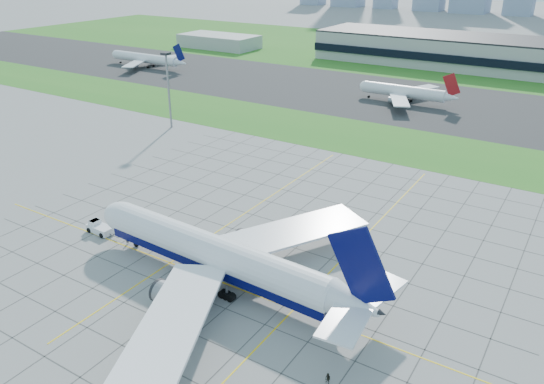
% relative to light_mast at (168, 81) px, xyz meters
% --- Properties ---
extents(ground, '(1400.00, 1400.00, 0.00)m').
position_rel_light_mast_xyz_m(ground, '(70.00, -65.00, -16.18)').
color(ground, gray).
rests_on(ground, ground).
extents(grass_median, '(700.00, 35.00, 0.04)m').
position_rel_light_mast_xyz_m(grass_median, '(70.00, 25.00, -16.16)').
color(grass_median, '#2B6F1F').
rests_on(grass_median, ground).
extents(asphalt_taxiway, '(700.00, 75.00, 0.04)m').
position_rel_light_mast_xyz_m(asphalt_taxiway, '(70.00, 80.00, -16.15)').
color(asphalt_taxiway, '#383838').
rests_on(asphalt_taxiway, ground).
extents(grass_far, '(700.00, 145.00, 0.04)m').
position_rel_light_mast_xyz_m(grass_far, '(70.00, 190.00, -16.16)').
color(grass_far, '#2B6F1F').
rests_on(grass_far, ground).
extents(apron_markings, '(120.00, 130.00, 0.03)m').
position_rel_light_mast_xyz_m(apron_markings, '(70.43, -53.91, -16.17)').
color(apron_markings, '#474744').
rests_on(apron_markings, ground).
extents(service_block, '(50.00, 25.00, 8.00)m').
position_rel_light_mast_xyz_m(service_block, '(-90.00, 145.00, -12.18)').
color(service_block, '#B7B7B2').
rests_on(service_block, ground).
extents(light_mast, '(2.50, 2.50, 25.60)m').
position_rel_light_mast_xyz_m(light_mast, '(0.00, 0.00, 0.00)').
color(light_mast, gray).
rests_on(light_mast, ground).
extents(airliner, '(63.81, 64.57, 20.08)m').
position_rel_light_mast_xyz_m(airliner, '(71.84, -66.95, -10.69)').
color(airliner, white).
rests_on(airliner, ground).
extents(pushback_tug, '(9.18, 3.46, 2.54)m').
position_rel_light_mast_xyz_m(pushback_tug, '(38.51, -65.74, -15.05)').
color(pushback_tug, white).
rests_on(pushback_tug, ground).
extents(crew_near, '(0.65, 0.68, 1.56)m').
position_rel_light_mast_xyz_m(crew_near, '(47.46, -66.09, -15.40)').
color(crew_near, black).
rests_on(crew_near, ground).
extents(crew_far, '(1.02, 0.88, 1.79)m').
position_rel_light_mast_xyz_m(crew_far, '(100.57, -79.19, -15.29)').
color(crew_far, black).
rests_on(crew_far, ground).
extents(distant_jet_0, '(49.22, 42.66, 14.08)m').
position_rel_light_mast_xyz_m(distant_jet_0, '(-84.20, 73.86, -11.69)').
color(distant_jet_0, white).
rests_on(distant_jet_0, ground).
extents(distant_jet_1, '(38.75, 42.66, 14.08)m').
position_rel_light_mast_xyz_m(distant_jet_1, '(57.18, 75.45, -11.70)').
color(distant_jet_1, white).
rests_on(distant_jet_1, ground).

